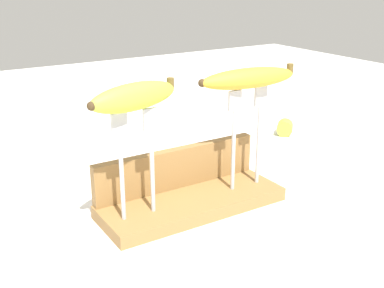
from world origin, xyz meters
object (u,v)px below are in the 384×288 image
Objects in this scene: fork_stand_right at (247,129)px; banana_raised_left at (134,97)px; fork_fallen_far at (55,243)px; banana_raised_right at (249,78)px; banana_chunk_near at (285,127)px; fork_stand_left at (137,154)px.

banana_raised_left reaches higher than fork_stand_right.
banana_raised_right is at bearing -2.99° from fork_fallen_far.
fork_fallen_far is 0.71m from banana_chunk_near.
fork_stand_left is at bearing -180.00° from banana_raised_right.
banana_raised_right reaches higher than fork_stand_left.
banana_raised_left is at bearing -180.00° from fork_stand_right.
banana_raised_right is at bearing 0.00° from banana_raised_left.
fork_stand_right is 0.38m from fork_fallen_far.
fork_fallen_far is at bearing 172.24° from fork_stand_left.
fork_stand_left is 0.09m from banana_raised_left.
banana_raised_right is (-0.00, 0.00, 0.09)m from fork_stand_right.
fork_stand_right is 1.12× the size of banana_raised_left.
fork_fallen_far is at bearing 177.01° from fork_stand_right.
fork_stand_right is 0.41m from banana_chunk_near.
banana_chunk_near is (0.53, 0.24, -0.20)m from banana_raised_left.
banana_raised_left is (-0.22, -0.00, 0.09)m from fork_stand_right.
banana_raised_left is 0.26m from fork_fallen_far.
banana_raised_left is (-0.00, -0.00, 0.09)m from fork_stand_left.
fork_stand_right is at bearing -2.99° from fork_fallen_far.
fork_stand_right is at bearing -143.12° from banana_chunk_near.
fork_stand_right is 1.26× the size of fork_fallen_far.
banana_raised_right is at bearing 0.00° from fork_stand_left.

